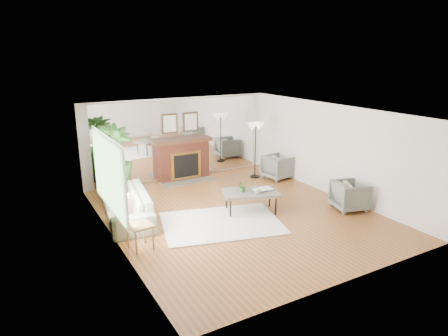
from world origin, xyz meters
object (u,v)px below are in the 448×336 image
sofa (127,205)px  side_table (140,229)px  coffee_table (251,193)px  armchair_back (278,167)px  potted_ficus (114,161)px  floor_lamp (256,131)px  armchair_front (350,195)px  fireplace (183,158)px

sofa → side_table: (-0.20, -1.61, 0.09)m
coffee_table → sofa: (-2.79, 1.06, -0.14)m
armchair_back → potted_ficus: potted_ficus is taller
coffee_table → side_table: bearing=-169.6°
coffee_table → floor_lamp: size_ratio=0.88×
sofa → potted_ficus: bearing=-176.6°
coffee_table → armchair_front: armchair_front is taller
armchair_front → side_table: size_ratio=1.52×
sofa → armchair_front: bearing=75.4°
fireplace → floor_lamp: 2.39m
coffee_table → potted_ficus: potted_ficus is taller
side_table → floor_lamp: floor_lamp is taller
side_table → floor_lamp: size_ratio=0.30×
coffee_table → side_table: coffee_table is taller
fireplace → side_table: fireplace is taller
fireplace → floor_lamp: size_ratio=1.18×
armchair_back → armchair_front: (0.00, -3.00, -0.00)m
armchair_back → armchair_front: 3.00m
fireplace → armchair_back: size_ratio=2.53×
coffee_table → potted_ficus: size_ratio=0.75×
armchair_back → potted_ficus: size_ratio=0.40×
potted_ficus → floor_lamp: bearing=-1.3°
coffee_table → sofa: size_ratio=0.64×
armchair_front → fireplace: bearing=46.2°
sofa → armchair_back: (5.05, 0.86, 0.02)m
sofa → armchair_front: size_ratio=3.00×
side_table → fireplace: bearing=55.5°
potted_ficus → coffee_table: bearing=-43.0°
fireplace → potted_ficus: (-2.33, -0.83, 0.42)m
coffee_table → floor_lamp: 3.09m
potted_ficus → floor_lamp: size_ratio=1.17×
coffee_table → floor_lamp: (1.71, 2.38, 0.99)m
armchair_front → armchair_back: bearing=15.5°
floor_lamp → potted_ficus: bearing=178.7°
fireplace → potted_ficus: 2.51m
armchair_back → floor_lamp: size_ratio=0.47×
armchair_back → sofa: bearing=93.1°
coffee_table → sofa: sofa is taller
fireplace → armchair_back: bearing=-28.0°
armchair_back → floor_lamp: (-0.56, 0.45, 1.12)m
fireplace → potted_ficus: size_ratio=1.01×
potted_ficus → armchair_back: bearing=-6.4°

